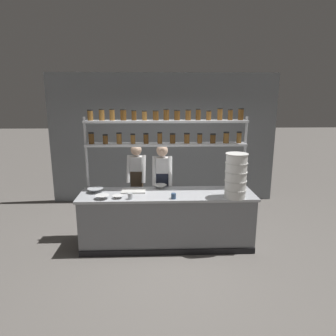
{
  "coord_description": "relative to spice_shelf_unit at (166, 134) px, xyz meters",
  "views": [
    {
      "loc": [
        -0.16,
        -4.7,
        2.46
      ],
      "look_at": [
        0.02,
        0.2,
        1.3
      ],
      "focal_mm": 32.0,
      "sensor_mm": 36.0,
      "label": 1
    }
  ],
  "objects": [
    {
      "name": "prep_bowl_center_back",
      "position": [
        -1.19,
        -0.24,
        -0.9
      ],
      "size": [
        0.26,
        0.26,
        0.07
      ],
      "color": "#B2B7BC",
      "rests_on": "prep_counter"
    },
    {
      "name": "serving_cup_by_board",
      "position": [
        -0.58,
        -0.6,
        -0.89
      ],
      "size": [
        0.07,
        0.07,
        0.1
      ],
      "color": "#B2B7BC",
      "rests_on": "prep_counter"
    },
    {
      "name": "prep_counter",
      "position": [
        -0.0,
        -0.33,
        -1.4
      ],
      "size": [
        2.87,
        0.76,
        0.92
      ],
      "color": "gray",
      "rests_on": "ground_plane"
    },
    {
      "name": "back_wall",
      "position": [
        -0.0,
        1.98,
        -0.36
      ],
      "size": [
        5.27,
        0.12,
        3.0
      ],
      "primitive_type": "cube",
      "color": "gray",
      "rests_on": "ground_plane"
    },
    {
      "name": "serving_cup_front",
      "position": [
        0.09,
        -0.61,
        -0.9
      ],
      "size": [
        0.08,
        0.08,
        0.09
      ],
      "color": "#334C70",
      "rests_on": "prep_counter"
    },
    {
      "name": "spice_shelf_unit",
      "position": [
        0.0,
        0.0,
        0.0
      ],
      "size": [
        2.76,
        0.28,
        2.29
      ],
      "color": "#B7BABF",
      "rests_on": "ground_plane"
    },
    {
      "name": "prep_bowl_center_front",
      "position": [
        -0.11,
        -0.05,
        -0.91
      ],
      "size": [
        0.23,
        0.23,
        0.06
      ],
      "color": "silver",
      "rests_on": "prep_counter"
    },
    {
      "name": "prep_bowl_near_left",
      "position": [
        -1.02,
        -0.57,
        -0.91
      ],
      "size": [
        0.22,
        0.22,
        0.06
      ],
      "color": "white",
      "rests_on": "prep_counter"
    },
    {
      "name": "prep_bowl_near_right",
      "position": [
        -0.78,
        -0.55,
        -0.92
      ],
      "size": [
        0.17,
        0.17,
        0.05
      ],
      "color": "white",
      "rests_on": "prep_counter"
    },
    {
      "name": "chef_left",
      "position": [
        -0.55,
        0.47,
        -0.94
      ],
      "size": [
        0.38,
        0.3,
        1.61
      ],
      "rotation": [
        0.0,
        0.0,
        -0.08
      ],
      "color": "black",
      "rests_on": "ground_plane"
    },
    {
      "name": "cutting_board",
      "position": [
        -0.56,
        -0.22,
        -0.93
      ],
      "size": [
        0.4,
        0.26,
        0.02
      ],
      "color": "silver",
      "rests_on": "prep_counter"
    },
    {
      "name": "ground_plane",
      "position": [
        -0.0,
        -0.33,
        -1.86
      ],
      "size": [
        40.0,
        40.0,
        0.0
      ],
      "primitive_type": "plane",
      "color": "slate"
    },
    {
      "name": "container_stack",
      "position": [
        1.06,
        -0.58,
        -0.59
      ],
      "size": [
        0.35,
        0.35,
        0.71
      ],
      "color": "white",
      "rests_on": "prep_counter"
    },
    {
      "name": "chef_center",
      "position": [
        -0.07,
        0.22,
        -0.92
      ],
      "size": [
        0.36,
        0.29,
        1.64
      ],
      "rotation": [
        0.0,
        0.0,
        -0.03
      ],
      "color": "black",
      "rests_on": "ground_plane"
    }
  ]
}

